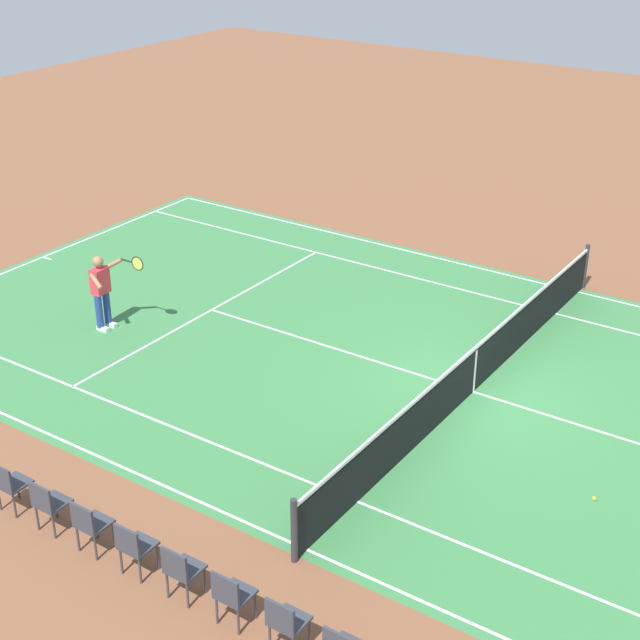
{
  "coord_description": "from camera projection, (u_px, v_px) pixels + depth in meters",
  "views": [
    {
      "loc": [
        -6.4,
        14.59,
        9.19
      ],
      "look_at": [
        3.09,
        0.59,
        0.9
      ],
      "focal_mm": 53.93,
      "sensor_mm": 36.0,
      "label": 1
    }
  ],
  "objects": [
    {
      "name": "tennis_player_near",
      "position": [
        102.0,
        288.0,
        20.13
      ],
      "size": [
        1.05,
        0.78,
        1.7
      ],
      "color": "navy",
      "rests_on": "ground_plane"
    },
    {
      "name": "court_line_markings",
      "position": [
        473.0,
        392.0,
        18.12
      ],
      "size": [
        23.85,
        11.05,
        0.01
      ],
      "color": "white",
      "rests_on": "ground_plane"
    },
    {
      "name": "spectator_chair_5",
      "position": [
        90.0,
        523.0,
        13.76
      ],
      "size": [
        0.44,
        0.44,
        0.88
      ],
      "color": "#38383D",
      "rests_on": "ground_plane"
    },
    {
      "name": "spectator_chair_6",
      "position": [
        48.0,
        502.0,
        14.2
      ],
      "size": [
        0.44,
        0.44,
        0.88
      ],
      "color": "#38383D",
      "rests_on": "ground_plane"
    },
    {
      "name": "spectator_chair_2",
      "position": [
        231.0,
        594.0,
        12.45
      ],
      "size": [
        0.44,
        0.44,
        0.88
      ],
      "color": "#38383D",
      "rests_on": "ground_plane"
    },
    {
      "name": "tennis_net",
      "position": [
        475.0,
        369.0,
        17.9
      ],
      "size": [
        0.1,
        11.7,
        1.08
      ],
      "color": "#2D2D33",
      "rests_on": "ground_plane"
    },
    {
      "name": "court_slab",
      "position": [
        473.0,
        392.0,
        18.12
      ],
      "size": [
        24.2,
        11.4,
        0.0
      ],
      "primitive_type": "cube",
      "color": "#387A42",
      "rests_on": "ground_plane"
    },
    {
      "name": "tennis_ball",
      "position": [
        594.0,
        498.0,
        15.08
      ],
      "size": [
        0.07,
        0.07,
        0.07
      ],
      "primitive_type": "sphere",
      "color": "#CCE01E",
      "rests_on": "ground_plane"
    },
    {
      "name": "spectator_chair_4",
      "position": [
        134.0,
        545.0,
        13.32
      ],
      "size": [
        0.44,
        0.44,
        0.88
      ],
      "color": "#38383D",
      "rests_on": "ground_plane"
    },
    {
      "name": "spectator_chair_3",
      "position": [
        181.0,
        569.0,
        12.89
      ],
      "size": [
        0.44,
        0.44,
        0.88
      ],
      "color": "#38383D",
      "rests_on": "ground_plane"
    },
    {
      "name": "spectator_chair_1",
      "position": [
        285.0,
        621.0,
        12.01
      ],
      "size": [
        0.44,
        0.44,
        0.88
      ],
      "color": "#38383D",
      "rests_on": "ground_plane"
    },
    {
      "name": "ground_plane",
      "position": [
        473.0,
        392.0,
        18.12
      ],
      "size": [
        60.0,
        60.0,
        0.0
      ],
      "primitive_type": "plane",
      "color": "brown"
    },
    {
      "name": "spectator_chair_7",
      "position": [
        9.0,
        483.0,
        14.64
      ],
      "size": [
        0.44,
        0.44,
        0.88
      ],
      "color": "#38383D",
      "rests_on": "ground_plane"
    }
  ]
}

